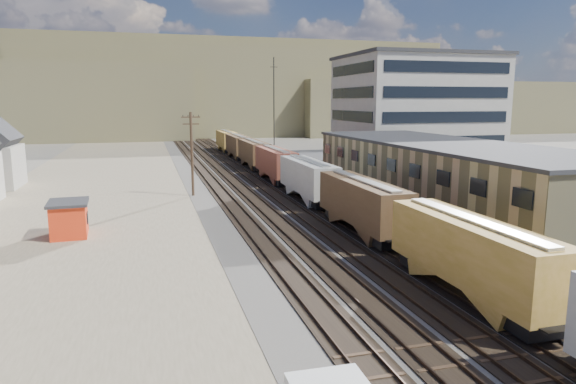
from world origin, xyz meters
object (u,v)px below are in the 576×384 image
object	(u,v)px
maintenance_shed	(69,218)
parked_car_blue	(448,177)
freight_train	(290,169)
utility_pole_north	(192,152)

from	to	relation	value
maintenance_shed	parked_car_blue	bearing A→B (deg)	19.58
freight_train	utility_pole_north	size ratio (longest dim) A/B	11.97
freight_train	maintenance_shed	size ratio (longest dim) A/B	27.95
freight_train	parked_car_blue	distance (m)	22.85
utility_pole_north	parked_car_blue	size ratio (longest dim) A/B	1.67
maintenance_shed	parked_car_blue	distance (m)	49.63
freight_train	parked_car_blue	size ratio (longest dim) A/B	19.98
utility_pole_north	maintenance_shed	xyz separation A→B (m)	(-11.69, -16.22, -3.76)
freight_train	utility_pole_north	world-z (taller)	utility_pole_north
utility_pole_north	maintenance_shed	world-z (taller)	utility_pole_north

